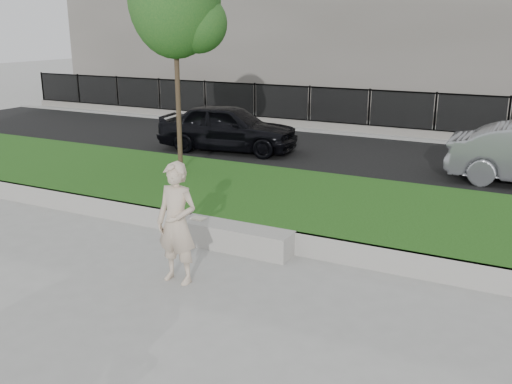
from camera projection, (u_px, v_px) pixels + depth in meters
The scene contains 11 objects.
ground at pixel (190, 261), 9.22m from camera, with size 90.00×90.00×0.00m, color gray.
grass_bank at pixel (270, 201), 11.72m from camera, with size 34.00×4.00×0.40m, color #18390E.
grass_kerb at pixel (222, 230), 10.05m from camera, with size 34.00×0.08×0.40m, color gray.
street at pixel (353, 157), 16.47m from camera, with size 34.00×7.00×0.04m, color black.
far_pavement at pixel (392, 131), 20.30m from camera, with size 34.00×3.00×0.12m, color gray.
iron_fence at pixel (386, 121), 19.31m from camera, with size 32.00×0.30×1.50m.
stone_bench at pixel (235, 238), 9.67m from camera, with size 2.03×0.51×0.42m, color gray.
man at pixel (177, 223), 8.27m from camera, with size 0.66×0.43×1.81m, color beige.
book at pixel (199, 218), 9.95m from camera, with size 0.24×0.17×0.03m, color beige.
young_tree at pixel (178, 1), 12.26m from camera, with size 2.12×2.02×5.18m.
car_dark at pixel (228, 127), 16.99m from camera, with size 1.67×4.16×1.42m, color black.
Camera 1 is at (4.85, -7.10, 3.67)m, focal length 40.00 mm.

